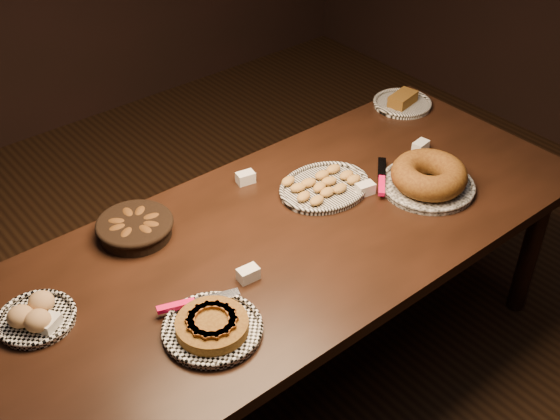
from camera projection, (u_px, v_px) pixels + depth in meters
ground at (285, 371)px, 2.96m from camera, size 5.00×5.00×0.00m
buffet_table at (286, 249)px, 2.55m from camera, size 2.40×1.00×0.75m
apple_tart_plate at (212, 327)px, 2.11m from camera, size 0.31×0.32×0.06m
madeleine_platter at (324, 186)px, 2.71m from camera, size 0.37×0.31×0.04m
bundt_cake_plate at (428, 178)px, 2.70m from camera, size 0.39×0.43×0.11m
croissant_basket at (135, 226)px, 2.48m from camera, size 0.33×0.33×0.07m
bread_roll_plate at (35, 316)px, 2.14m from camera, size 0.24×0.24×0.08m
loaf_plate at (402, 102)px, 3.25m from camera, size 0.27×0.27×0.06m
tent_cards at (279, 214)px, 2.56m from camera, size 1.72×0.51×0.04m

